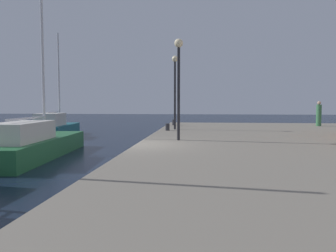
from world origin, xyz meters
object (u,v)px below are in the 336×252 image
at_px(bollard_north, 174,122).
at_px(person_near_carousel, 319,114).
at_px(lamp_post_near_edge, 179,71).
at_px(bollard_south, 168,127).
at_px(sailboat_teal, 54,127).
at_px(lamp_post_mid_promenade, 175,79).
at_px(sailboat_green, 33,144).

height_order(bollard_north, person_near_carousel, person_near_carousel).
bearing_deg(lamp_post_near_edge, bollard_north, 95.81).
bearing_deg(bollard_south, bollard_north, 90.20).
bearing_deg(bollard_south, sailboat_teal, 156.33).
bearing_deg(lamp_post_mid_promenade, lamp_post_near_edge, -84.02).
height_order(bollard_north, bollard_south, same).
relative_size(lamp_post_mid_promenade, bollard_north, 10.82).
distance_m(lamp_post_mid_promenade, person_near_carousel, 10.51).
relative_size(sailboat_green, lamp_post_near_edge, 1.84).
bearing_deg(lamp_post_mid_promenade, sailboat_green, -132.58).
bearing_deg(sailboat_green, sailboat_teal, 109.65).
relative_size(lamp_post_near_edge, bollard_north, 10.45).
xyz_separation_m(sailboat_green, lamp_post_mid_promenade, (5.60, 6.10, 3.14)).
bearing_deg(bollard_north, person_near_carousel, 0.40).
height_order(lamp_post_near_edge, bollard_north, lamp_post_near_edge).
bearing_deg(bollard_north, bollard_south, -89.80).
bearing_deg(bollard_north, lamp_post_near_edge, -84.19).
bearing_deg(lamp_post_near_edge, sailboat_green, -176.48).
bearing_deg(sailboat_green, bollard_south, 44.79).
height_order(sailboat_green, person_near_carousel, sailboat_green).
bearing_deg(lamp_post_near_edge, person_near_carousel, 46.90).
distance_m(sailboat_green, bollard_north, 11.18).
height_order(sailboat_teal, person_near_carousel, sailboat_teal).
bearing_deg(lamp_post_mid_promenade, sailboat_teal, 162.23).
distance_m(bollard_north, person_near_carousel, 9.92).
bearing_deg(lamp_post_mid_promenade, person_near_carousel, 21.92).
relative_size(sailboat_green, lamp_post_mid_promenade, 1.78).
xyz_separation_m(bollard_north, person_near_carousel, (9.91, 0.07, 0.59)).
bearing_deg(sailboat_teal, lamp_post_mid_promenade, -17.77).
relative_size(bollard_south, person_near_carousel, 0.24).
relative_size(lamp_post_near_edge, person_near_carousel, 2.46).
xyz_separation_m(bollard_north, bollard_south, (0.02, -4.65, 0.00)).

